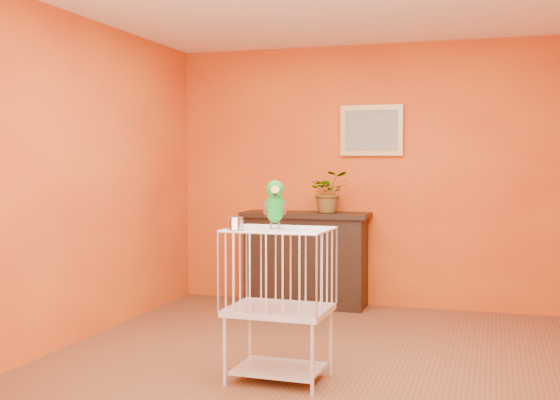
% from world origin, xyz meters
% --- Properties ---
extents(ground, '(4.50, 4.50, 0.00)m').
position_xyz_m(ground, '(0.00, 0.00, 0.00)').
color(ground, brown).
rests_on(ground, ground).
extents(room_shell, '(4.50, 4.50, 4.50)m').
position_xyz_m(room_shell, '(0.00, 0.00, 1.58)').
color(room_shell, orange).
rests_on(room_shell, ground).
extents(console_cabinet, '(1.26, 0.45, 0.94)m').
position_xyz_m(console_cabinet, '(-0.62, 2.03, 0.47)').
color(console_cabinet, black).
rests_on(console_cabinet, ground).
extents(potted_plant, '(0.50, 0.52, 0.32)m').
position_xyz_m(potted_plant, '(-0.39, 2.06, 1.10)').
color(potted_plant, '#26722D').
rests_on(potted_plant, console_cabinet).
extents(framed_picture, '(0.62, 0.04, 0.50)m').
position_xyz_m(framed_picture, '(0.00, 2.22, 1.75)').
color(framed_picture, '#AD823E').
rests_on(framed_picture, room_shell).
extents(birdcage, '(0.66, 0.51, 1.00)m').
position_xyz_m(birdcage, '(-0.16, -0.36, 0.52)').
color(birdcage, silver).
rests_on(birdcage, ground).
extents(feed_cup, '(0.11, 0.11, 0.08)m').
position_xyz_m(feed_cup, '(-0.40, -0.53, 1.04)').
color(feed_cup, silver).
rests_on(feed_cup, birdcage).
extents(parrot, '(0.17, 0.29, 0.32)m').
position_xyz_m(parrot, '(-0.18, -0.39, 1.16)').
color(parrot, '#59544C').
rests_on(parrot, birdcage).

